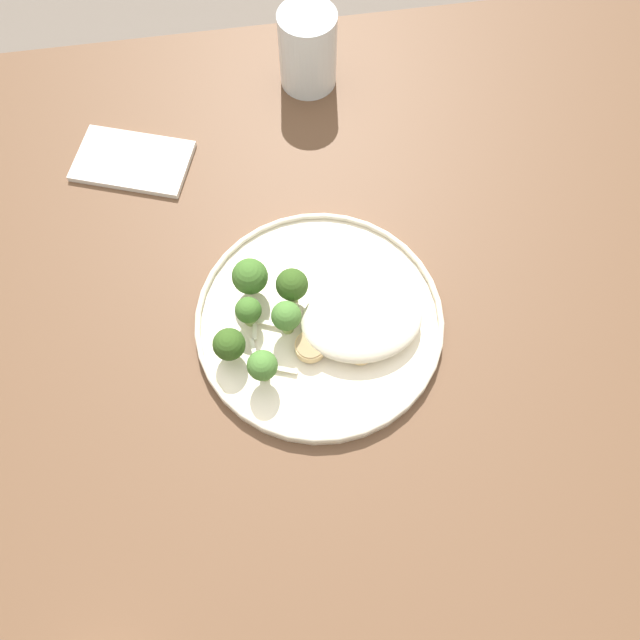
{
  "coord_description": "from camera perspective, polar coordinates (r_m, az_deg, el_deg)",
  "views": [
    {
      "loc": [
        0.01,
        -0.28,
        1.4
      ],
      "look_at": [
        0.05,
        -0.0,
        0.76
      ],
      "focal_mm": 33.99,
      "sensor_mm": 36.0,
      "label": 1
    }
  ],
  "objects": [
    {
      "name": "ground",
      "position": [
        1.42,
        -2.19,
        -12.59
      ],
      "size": [
        6.0,
        6.0,
        0.0
      ],
      "primitive_type": "plane",
      "color": "#665B51"
    },
    {
      "name": "wooden_dining_table",
      "position": [
        0.79,
        -3.87,
        -3.15
      ],
      "size": [
        1.4,
        1.0,
        0.74
      ],
      "color": "brown",
      "rests_on": "ground"
    },
    {
      "name": "dinner_plate",
      "position": [
        0.71,
        0.0,
        -0.38
      ],
      "size": [
        0.29,
        0.29,
        0.02
      ],
      "color": "beige",
      "rests_on": "wooden_dining_table"
    },
    {
      "name": "noodle_bed",
      "position": [
        0.69,
        3.94,
        0.01
      ],
      "size": [
        0.14,
        0.1,
        0.03
      ],
      "color": "beige",
      "rests_on": "dinner_plate"
    },
    {
      "name": "seared_scallop_left_edge",
      "position": [
        0.7,
        4.85,
        0.07
      ],
      "size": [
        0.02,
        0.02,
        0.01
      ],
      "color": "beige",
      "rests_on": "dinner_plate"
    },
    {
      "name": "seared_scallop_right_edge",
      "position": [
        0.71,
        3.77,
        1.71
      ],
      "size": [
        0.03,
        0.03,
        0.01
      ],
      "color": "#DBB77A",
      "rests_on": "dinner_plate"
    },
    {
      "name": "seared_scallop_half_hidden",
      "position": [
        0.68,
        3.84,
        -2.91
      ],
      "size": [
        0.03,
        0.03,
        0.02
      ],
      "color": "#DBB77A",
      "rests_on": "dinner_plate"
    },
    {
      "name": "seared_scallop_tilted_round",
      "position": [
        0.7,
        2.81,
        0.07
      ],
      "size": [
        0.02,
        0.02,
        0.01
      ],
      "color": "#E5C689",
      "rests_on": "dinner_plate"
    },
    {
      "name": "seared_scallop_on_noodles",
      "position": [
        0.69,
        2.0,
        -1.27
      ],
      "size": [
        0.03,
        0.03,
        0.01
      ],
      "color": "#E5C689",
      "rests_on": "dinner_plate"
    },
    {
      "name": "seared_scallop_rear_pale",
      "position": [
        0.71,
        6.04,
        2.29
      ],
      "size": [
        0.03,
        0.03,
        0.02
      ],
      "color": "beige",
      "rests_on": "dinner_plate"
    },
    {
      "name": "seared_scallop_large_seared",
      "position": [
        0.68,
        -0.91,
        -2.52
      ],
      "size": [
        0.04,
        0.04,
        0.01
      ],
      "color": "#DBB77A",
      "rests_on": "dinner_plate"
    },
    {
      "name": "broccoli_floret_center_pile",
      "position": [
        0.67,
        -3.18,
        0.3
      ],
      "size": [
        0.03,
        0.03,
        0.05
      ],
      "color": "#89A356",
      "rests_on": "dinner_plate"
    },
    {
      "name": "broccoli_floret_right_tilted",
      "position": [
        0.65,
        -5.44,
        -4.33
      ],
      "size": [
        0.03,
        0.03,
        0.05
      ],
      "color": "#7A994C",
      "rests_on": "dinner_plate"
    },
    {
      "name": "broccoli_floret_near_rim",
      "position": [
        0.7,
        -6.61,
        4.07
      ],
      "size": [
        0.04,
        0.04,
        0.06
      ],
      "color": "#89A356",
      "rests_on": "dinner_plate"
    },
    {
      "name": "broccoli_floret_beside_noodles",
      "position": [
        0.67,
        -8.55,
        -2.32
      ],
      "size": [
        0.04,
        0.04,
        0.05
      ],
      "color": "#89A356",
      "rests_on": "dinner_plate"
    },
    {
      "name": "broccoli_floret_front_edge",
      "position": [
        0.69,
        -6.74,
        0.85
      ],
      "size": [
        0.03,
        0.03,
        0.04
      ],
      "color": "#89A356",
      "rests_on": "dinner_plate"
    },
    {
      "name": "broccoli_floret_rear_charred",
      "position": [
        0.69,
        -2.65,
        3.29
      ],
      "size": [
        0.04,
        0.04,
        0.06
      ],
      "color": "#89A356",
      "rests_on": "dinner_plate"
    },
    {
      "name": "onion_sliver_short_strip",
      "position": [
        0.7,
        -4.37,
        -0.44
      ],
      "size": [
        0.04,
        0.02,
        0.0
      ],
      "primitive_type": "cube",
      "rotation": [
        0.0,
        0.0,
        2.76
      ],
      "color": "silver",
      "rests_on": "dinner_plate"
    },
    {
      "name": "onion_sliver_curled_piece",
      "position": [
        0.7,
        -6.15,
        -0.21
      ],
      "size": [
        0.01,
        0.04,
        0.0
      ],
      "primitive_type": "cube",
      "rotation": [
        0.0,
        0.0,
        1.44
      ],
      "color": "silver",
      "rests_on": "dinner_plate"
    },
    {
      "name": "onion_sliver_pale_crescent",
      "position": [
        0.69,
        -6.2,
        -3.16
      ],
      "size": [
        0.01,
        0.04,
        0.0
      ],
      "primitive_type": "cube",
      "rotation": [
        0.0,
        0.0,
        4.78
      ],
      "color": "silver",
      "rests_on": "dinner_plate"
    },
    {
      "name": "onion_sliver_long_sliver",
      "position": [
        0.68,
        -3.88,
        -4.62
      ],
      "size": [
        0.04,
        0.02,
        0.0
      ],
      "primitive_type": "cube",
      "rotation": [
        0.0,
        0.0,
        5.94
      ],
      "color": "silver",
      "rests_on": "dinner_plate"
    },
    {
      "name": "water_glass",
      "position": [
        0.9,
        -1.15,
        23.76
      ],
      "size": [
        0.08,
        0.08,
        0.11
      ],
      "color": "silver",
      "rests_on": "wooden_dining_table"
    },
    {
      "name": "folded_napkin",
      "position": [
        0.87,
        -17.21,
        14.11
      ],
      "size": [
        0.17,
        0.14,
        0.01
      ],
      "primitive_type": "cube",
      "rotation": [
        0.0,
        0.0,
        -0.34
      ],
      "color": "silver",
      "rests_on": "wooden_dining_table"
    }
  ]
}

